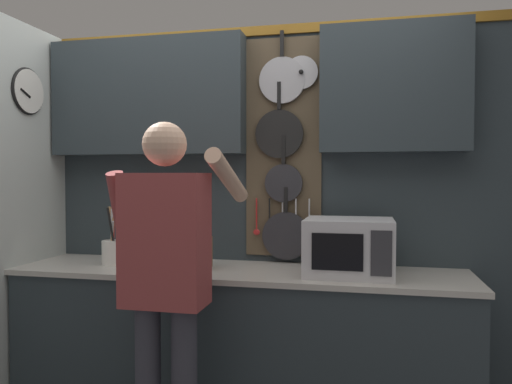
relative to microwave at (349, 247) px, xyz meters
The scene contains 6 objects.
base_cabinet_counter 0.86m from the microwave, behind, with size 2.55×0.60×0.89m.
back_wall_unit 0.84m from the microwave, 155.30° to the left, with size 3.12×0.20×2.32m.
microwave is the anchor object (origin of this frame).
knife_block 0.83m from the microwave, behind, with size 0.13×0.16×0.26m.
utensil_crock 1.38m from the microwave, behind, with size 0.12×0.12×0.34m.
person 0.97m from the microwave, 147.48° to the right, with size 0.54×0.63×1.66m.
Camera 1 is at (0.71, -2.70, 1.42)m, focal length 35.00 mm.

